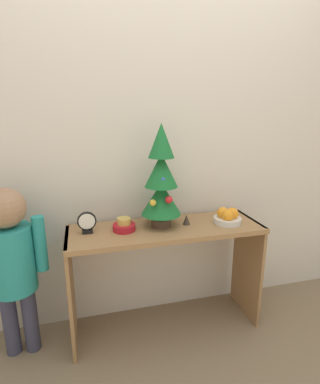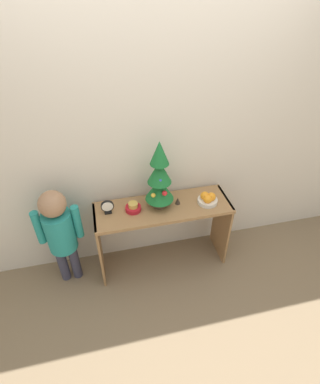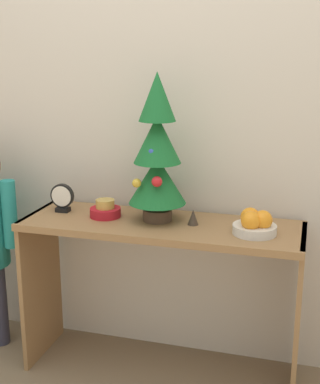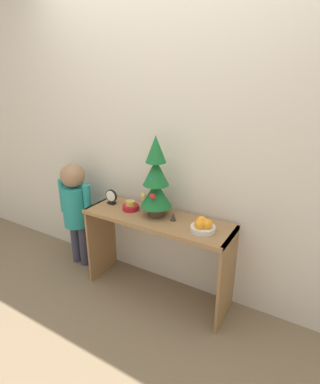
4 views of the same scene
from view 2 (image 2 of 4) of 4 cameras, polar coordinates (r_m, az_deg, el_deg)
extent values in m
plane|color=#7A664C|center=(2.95, 1.38, -15.61)|extent=(12.00, 12.00, 0.00)
cube|color=beige|center=(2.45, -0.73, 10.65)|extent=(7.00, 0.05, 2.50)
cube|color=olive|center=(2.58, 0.53, -3.06)|extent=(1.18, 0.39, 0.03)
cube|color=olive|center=(2.77, -11.44, -10.04)|extent=(0.02, 0.36, 0.70)
cube|color=olive|center=(2.96, 11.55, -6.23)|extent=(0.02, 0.36, 0.70)
cylinder|color=#4C3828|center=(2.57, -0.10, -2.09)|extent=(0.12, 0.12, 0.05)
cylinder|color=brown|center=(2.54, -0.10, -1.31)|extent=(0.02, 0.02, 0.04)
cone|color=#19662D|center=(2.47, -0.10, 0.60)|extent=(0.24, 0.24, 0.20)
cone|color=#19662D|center=(2.37, -0.11, 3.90)|extent=(0.20, 0.20, 0.20)
cone|color=#19662D|center=(2.28, -0.11, 7.49)|extent=(0.15, 0.15, 0.20)
sphere|color=red|center=(2.40, 0.85, -0.23)|extent=(0.04, 0.04, 0.04)
sphere|color=gold|center=(2.41, -1.30, -0.61)|extent=(0.04, 0.04, 0.04)
sphere|color=#2D4CA8|center=(2.36, 0.05, 2.30)|extent=(0.05, 0.05, 0.05)
cylinder|color=silver|center=(2.63, 9.03, -1.67)|extent=(0.17, 0.17, 0.04)
sphere|color=orange|center=(2.61, 9.75, -0.90)|extent=(0.08, 0.08, 0.08)
sphere|color=orange|center=(2.61, 8.52, -0.74)|extent=(0.08, 0.08, 0.08)
sphere|color=orange|center=(2.58, 9.06, -1.36)|extent=(0.08, 0.08, 0.08)
cylinder|color=#AD1923|center=(2.53, -5.11, -3.14)|extent=(0.13, 0.13, 0.04)
cylinder|color=gold|center=(2.50, -5.16, -2.48)|extent=(0.08, 0.08, 0.04)
cube|color=black|center=(2.54, -9.85, -3.73)|extent=(0.06, 0.04, 0.02)
cylinder|color=black|center=(2.50, -10.01, -2.63)|extent=(0.11, 0.02, 0.11)
cylinder|color=white|center=(2.49, -9.99, -2.78)|extent=(0.09, 0.00, 0.09)
cone|color=#382D23|center=(2.58, 3.40, -1.66)|extent=(0.05, 0.05, 0.06)
cylinder|color=#38384C|center=(2.91, -18.05, -12.72)|extent=(0.08, 0.08, 0.41)
cylinder|color=#38384C|center=(2.90, -15.91, -12.48)|extent=(0.08, 0.08, 0.41)
cylinder|color=teal|center=(2.63, -18.52, -7.09)|extent=(0.24, 0.24, 0.37)
sphere|color=#997051|center=(2.44, -19.86, -2.16)|extent=(0.22, 0.22, 0.22)
cylinder|color=teal|center=(2.61, -22.15, -6.32)|extent=(0.07, 0.07, 0.32)
cylinder|color=teal|center=(2.56, -15.47, -5.48)|extent=(0.07, 0.07, 0.32)
camera|label=1|loc=(1.02, -4.35, -37.71)|focal=28.00mm
camera|label=3|loc=(1.44, 57.77, -29.44)|focal=50.00mm
camera|label=4|loc=(1.70, 61.67, -8.86)|focal=28.00mm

